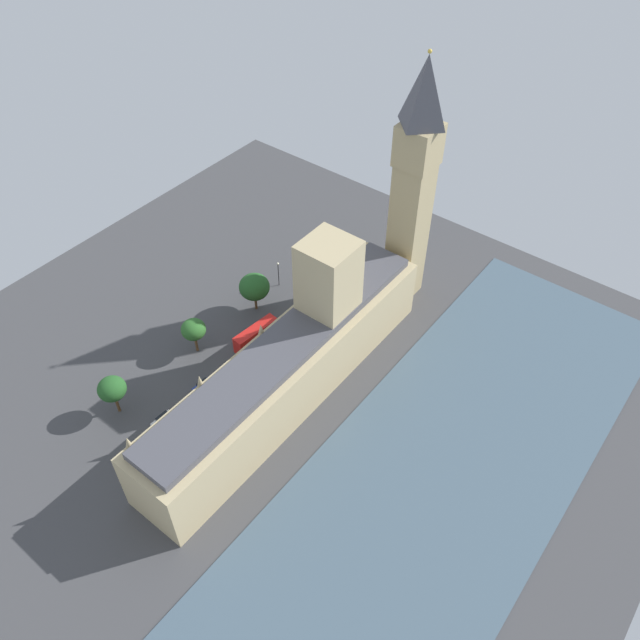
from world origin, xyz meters
The scene contains 13 objects.
ground_plane centered at (0.00, 0.00, 0.00)m, with size 140.71×140.71×0.00m, color #424244.
river_thames centered at (-34.98, 0.00, 0.12)m, with size 40.74×126.64×0.25m, color #475B6B.
parliament_building centered at (-1.99, -2.11, 8.56)m, with size 13.13×70.18×29.78m.
clock_tower centered at (-2.71, -39.81, 28.68)m, with size 7.65×7.65×55.45m.
car_dark_green_under_trees centered at (12.09, -26.15, 0.89)m, with size 2.22×4.50×1.74m.
double_decker_bus_opposite_hall centered at (12.12, -6.28, 2.63)m, with size 3.60×10.70×4.75m.
car_blue_trailing centered at (12.31, 9.31, 0.89)m, with size 2.28×4.34×1.74m.
car_white_by_river_gate centered at (12.46, 19.82, 0.89)m, with size 1.98×4.60×1.74m.
pedestrian_leading centered at (6.54, -25.29, 0.71)m, with size 0.66×0.65×1.59m.
plane_tree_near_tower centered at (20.80, 2.75, 6.22)m, with size 5.13×5.13×8.45m.
plane_tree_far_end centered at (21.25, 23.17, 6.60)m, with size 5.40×5.40×8.94m.
plane_tree_midblock centered at (19.53, -14.37, 6.49)m, with size 6.76×6.76×9.39m.
street_lamp_corner centered at (20.66, -23.56, 4.66)m, with size 0.56×0.56×6.72m.
Camera 1 is at (-55.40, 58.37, 99.46)m, focal length 35.79 mm.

